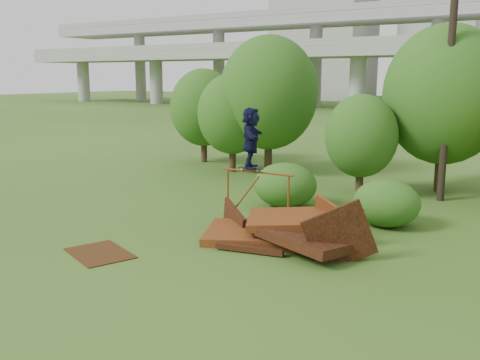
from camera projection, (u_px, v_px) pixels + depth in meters
The scene contains 16 objects.
ground at pixel (226, 252), 14.65m from camera, with size 240.00×240.00×0.00m, color #2D5116.
scrap_pile at pixel (283, 232), 15.21m from camera, with size 5.43×3.04×2.02m.
grind_rail at pixel (257, 188), 16.58m from camera, with size 2.47×0.08×1.86m.
skateboard at pixel (251, 168), 16.58m from camera, with size 0.79×0.22×0.08m.
skater at pixel (251, 138), 16.40m from camera, with size 1.73×0.55×1.87m, color black.
flat_plate at pixel (100, 253), 14.50m from camera, with size 1.90×1.36×0.03m, color #3C220D.
tree_0 at pixel (232, 114), 26.44m from camera, with size 3.48×3.48×4.91m.
tree_1 at pixel (269, 93), 26.03m from camera, with size 4.83×4.83×6.71m.
tree_2 at pixel (361, 136), 21.19m from camera, with size 2.88×2.88×4.07m.
tree_3 at pixel (445, 95), 21.59m from camera, with size 4.93×4.93×6.84m.
tree_6 at pixel (204, 108), 29.44m from camera, with size 3.70×3.70×5.17m.
shrub_left at pixel (285, 185), 19.59m from camera, with size 2.36×2.18×1.63m, color #235015.
shrub_right at pixel (386, 203), 17.03m from camera, with size 2.14×1.96×1.52m, color #235015.
utility_pole at pixel (450, 63), 19.72m from camera, with size 1.40×0.28×10.30m.
building_left at pixel (326, 13), 110.15m from camera, with size 18.00×16.00×35.00m, color #9E9E99.
building_right at pixel (443, 28), 105.22m from camera, with size 14.00×14.00×28.00m, color #9E9E99.
Camera 1 is at (7.73, -11.68, 4.74)m, focal length 40.00 mm.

